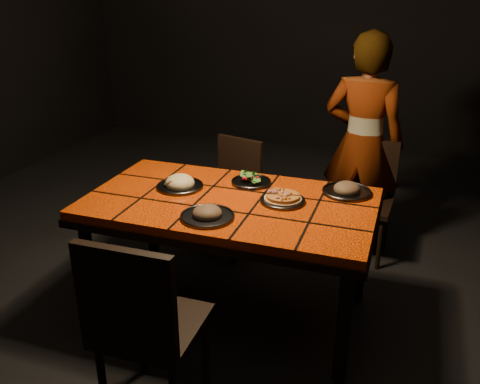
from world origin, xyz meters
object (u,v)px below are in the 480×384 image
(chair_near, at_px, (142,322))
(plate_pasta, at_px, (180,184))
(chair_far_right, at_px, (367,191))
(dining_table, at_px, (230,212))
(chair_far_left, at_px, (233,187))
(diner, at_px, (363,144))
(plate_pizza, at_px, (283,199))

(chair_near, bearing_deg, plate_pasta, -75.20)
(chair_far_right, distance_m, plate_pasta, 1.43)
(dining_table, distance_m, chair_far_left, 0.87)
(diner, bearing_deg, chair_far_right, 129.29)
(plate_pasta, bearing_deg, dining_table, -11.25)
(plate_pizza, bearing_deg, plate_pasta, 179.30)
(chair_near, relative_size, chair_far_left, 1.15)
(chair_far_left, distance_m, plate_pizza, 0.98)
(chair_far_left, height_order, plate_pasta, plate_pasta)
(chair_far_right, bearing_deg, plate_pasta, -132.63)
(chair_far_left, relative_size, chair_far_right, 0.99)
(chair_far_left, height_order, plate_pizza, chair_far_left)
(diner, bearing_deg, plate_pasta, 56.22)
(dining_table, distance_m, chair_far_right, 1.25)
(plate_pasta, bearing_deg, chair_far_right, 44.07)
(dining_table, bearing_deg, diner, 62.55)
(dining_table, relative_size, plate_pizza, 6.46)
(chair_far_left, xyz_separation_m, plate_pasta, (-0.07, -0.74, 0.30))
(dining_table, xyz_separation_m, diner, (0.60, 1.15, 0.12))
(chair_far_right, xyz_separation_m, plate_pizza, (-0.38, -0.98, 0.29))
(dining_table, relative_size, chair_far_right, 1.93)
(plate_pizza, bearing_deg, chair_near, -110.37)
(dining_table, height_order, chair_far_right, chair_far_right)
(dining_table, bearing_deg, chair_near, -94.37)
(chair_near, xyz_separation_m, chair_far_right, (0.74, 1.95, -0.07))
(diner, xyz_separation_m, plate_pizza, (-0.31, -1.09, -0.03))
(dining_table, xyz_separation_m, chair_far_left, (-0.27, 0.81, -0.20))
(plate_pizza, xyz_separation_m, plate_pasta, (-0.63, 0.01, 0.01))
(dining_table, bearing_deg, chair_far_right, 57.33)
(diner, bearing_deg, dining_table, 69.59)
(dining_table, distance_m, diner, 1.30)
(dining_table, height_order, chair_far_left, chair_far_left)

